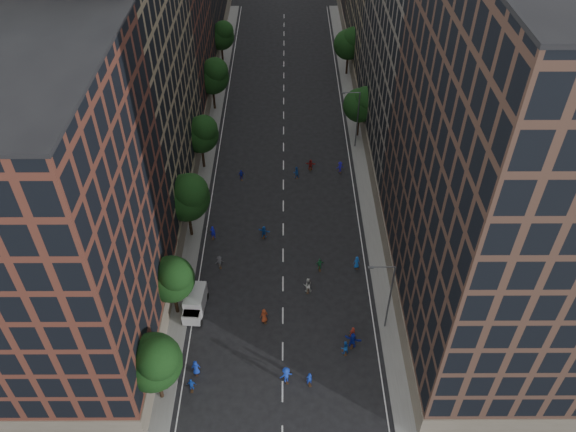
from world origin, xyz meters
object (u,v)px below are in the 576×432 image
object	(u,v)px
skater_1	(309,379)
streetlamp_near	(388,294)
cargo_van	(195,303)
streetlamp_far	(356,117)
skater_2	(345,348)
skater_0	(196,368)

from	to	relation	value
skater_1	streetlamp_near	bearing A→B (deg)	-159.72
cargo_van	skater_1	world-z (taller)	cargo_van
streetlamp_far	skater_2	world-z (taller)	streetlamp_far
streetlamp_near	skater_1	distance (m)	11.18
streetlamp_near	skater_2	distance (m)	6.85
cargo_van	skater_0	bearing A→B (deg)	-78.40
skater_0	skater_2	bearing A→B (deg)	177.88
streetlamp_near	streetlamp_far	bearing A→B (deg)	90.00
cargo_van	skater_2	size ratio (longest dim) A/B	2.70
skater_1	cargo_van	bearing A→B (deg)	-56.96
streetlamp_near	cargo_van	xyz separation A→B (m)	(-19.66, 2.24, -3.92)
cargo_van	skater_2	xyz separation A→B (m)	(15.43, -5.45, -0.40)
streetlamp_far	skater_1	size ratio (longest dim) A/B	5.63
skater_0	cargo_van	bearing A→B (deg)	-93.59
streetlamp_near	streetlamp_far	world-z (taller)	same
streetlamp_far	streetlamp_near	bearing A→B (deg)	-90.00
skater_0	skater_2	world-z (taller)	skater_0
streetlamp_near	skater_1	xyz separation A→B (m)	(-7.85, -6.65, -4.36)
streetlamp_far	cargo_van	xyz separation A→B (m)	(-19.66, -30.76, -3.92)
streetlamp_near	skater_2	world-z (taller)	streetlamp_near
streetlamp_far	skater_0	bearing A→B (deg)	-115.90
streetlamp_far	cargo_van	distance (m)	36.72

